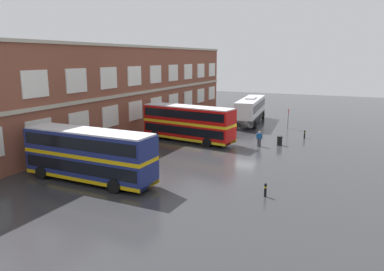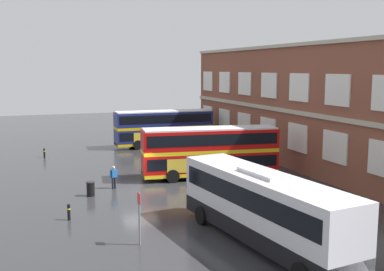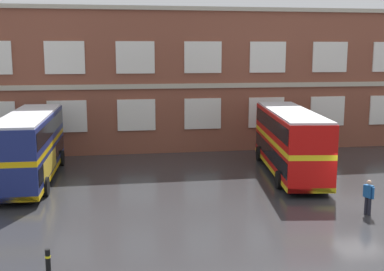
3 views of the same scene
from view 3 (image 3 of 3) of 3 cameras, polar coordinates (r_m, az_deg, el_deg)
ground_plane at (r=28.70m, az=17.08°, el=-6.26°), size 120.00×120.00×0.00m
brick_terminal_building at (r=43.15m, az=10.29°, el=6.48°), size 50.49×8.19×10.95m
double_decker_near at (r=30.73m, az=-18.26°, el=-1.15°), size 3.02×11.04×4.07m
double_decker_middle at (r=31.41m, az=11.29°, el=-0.61°), size 4.03×11.25×4.07m
waiting_passenger at (r=24.93m, az=19.80°, el=-6.60°), size 0.37×0.63×1.70m
safety_bollard_west at (r=18.30m, az=-16.38°, el=-13.90°), size 0.19×0.19×0.95m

